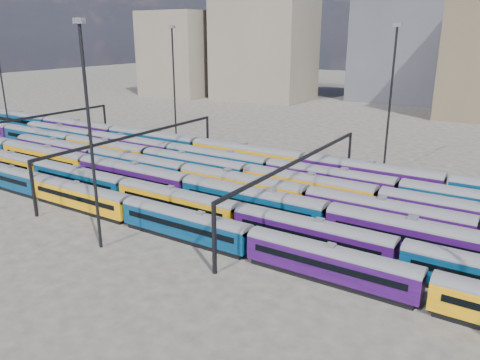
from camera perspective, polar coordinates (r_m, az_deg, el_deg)
The scene contains 15 objects.
ground at distance 70.35m, azimuth -0.33°, elevation -2.53°, with size 500.00×500.00×0.00m, color #3F3B36.
rake_0 at distance 52.09m, azimuth 1.33°, elevation -7.14°, with size 111.25×2.72×4.56m.
rake_1 at distance 63.76m, azimuth -7.69°, elevation -2.44°, with size 97.80×2.87×4.82m.
rake_2 at distance 62.68m, azimuth 1.43°, elevation -2.36°, with size 151.95×3.17×5.35m.
rake_3 at distance 64.35m, azimuth 8.27°, elevation -2.08°, with size 126.83×3.09×5.21m.
rake_4 at distance 80.05m, azimuth -5.66°, elevation 1.93°, with size 146.94×3.07×5.17m.
rake_5 at distance 77.78m, azimuth 3.53°, elevation 1.52°, with size 126.43×3.08×5.19m.
rake_6 at distance 91.79m, azimuth -5.30°, elevation 4.11°, with size 136.41×3.32×5.61m.
gantry_0 at distance 103.60m, azimuth -24.48°, elevation 6.33°, with size 0.35×40.35×8.03m.
gantry_1 at distance 80.58m, azimuth -12.45°, elevation 4.69°, with size 0.35×40.35×8.03m.
gantry_2 at distance 63.67m, azimuth 7.26°, elevation 1.58°, with size 0.35×40.35×8.03m.
mast_1 at distance 102.18m, azimuth -8.05°, elevation 11.66°, with size 1.40×0.50×25.60m.
mast_2 at distance 53.73m, azimuth -17.85°, elevation 5.79°, with size 1.40×0.50×25.60m.
mast_3 at distance 82.90m, azimuth 17.88°, elevation 9.66°, with size 1.40×0.50×25.60m.
mast_6 at distance 123.76m, azimuth -27.07°, elevation 10.96°, with size 1.40×0.50×25.60m.
Camera 1 is at (35.65, -55.64, 24.13)m, focal length 35.00 mm.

